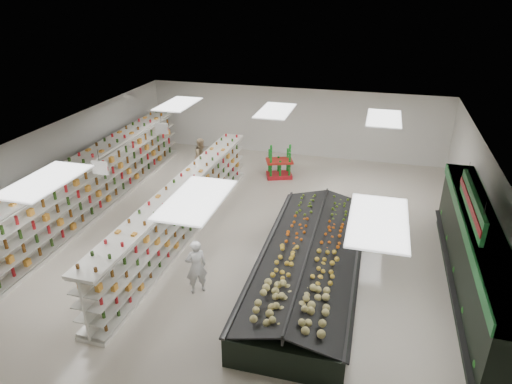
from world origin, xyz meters
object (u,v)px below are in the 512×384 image
(shopper_main, at_px, (196,267))
(shopper_background, at_px, (202,157))
(gondola_left, at_px, (95,184))
(gondola_center, at_px, (183,211))
(produce_island, at_px, (310,262))
(soda_endcap, at_px, (279,162))

(shopper_main, xyz_separation_m, shopper_background, (-2.88, 7.79, 0.02))
(gondola_left, bearing_deg, gondola_center, -14.52)
(gondola_center, bearing_deg, gondola_left, 167.08)
(gondola_left, height_order, produce_island, gondola_left)
(shopper_main, relative_size, shopper_background, 0.98)
(soda_endcap, bearing_deg, shopper_main, -92.86)
(gondola_left, bearing_deg, shopper_background, 57.83)
(gondola_center, xyz_separation_m, produce_island, (4.38, -1.33, -0.33))
(produce_island, bearing_deg, gondola_left, 164.51)
(gondola_left, bearing_deg, soda_endcap, 37.77)
(produce_island, distance_m, shopper_background, 8.53)
(gondola_center, xyz_separation_m, shopper_background, (-1.30, 5.02, -0.04))
(gondola_center, height_order, soda_endcap, gondola_center)
(shopper_background, bearing_deg, gondola_center, -142.38)
(gondola_left, xyz_separation_m, gondola_center, (3.81, -0.94, -0.14))
(soda_endcap, distance_m, shopper_background, 3.33)
(gondola_left, bearing_deg, shopper_main, -35.21)
(shopper_main, height_order, shopper_background, shopper_background)
(shopper_main, bearing_deg, produce_island, 168.06)
(produce_island, height_order, shopper_main, shopper_main)
(gondola_left, relative_size, shopper_background, 7.63)
(soda_endcap, relative_size, shopper_background, 0.87)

